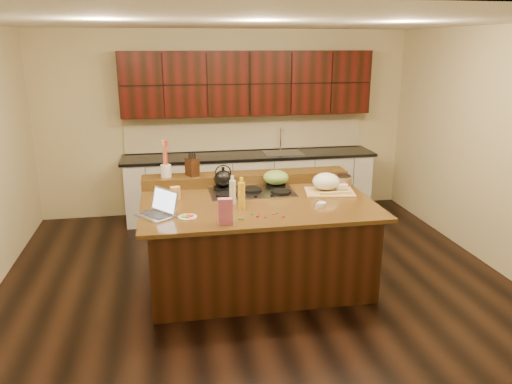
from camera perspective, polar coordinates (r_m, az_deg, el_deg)
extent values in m
cube|color=black|center=(5.56, 0.09, -10.11)|extent=(5.50, 5.00, 0.01)
cube|color=silver|center=(4.97, 0.11, 19.00)|extent=(5.50, 5.00, 0.01)
cube|color=#CBBC8E|center=(7.53, -3.42, 7.83)|extent=(5.50, 0.01, 2.70)
cube|color=#CBBC8E|center=(2.80, 9.63, -7.90)|extent=(5.50, 0.01, 2.70)
cube|color=#CBBC8E|center=(6.21, 26.02, 4.28)|extent=(0.01, 5.00, 2.70)
cube|color=black|center=(5.38, 0.10, -5.88)|extent=(2.22, 1.42, 0.88)
cube|color=black|center=(5.22, 0.10, -1.21)|extent=(2.40, 1.60, 0.04)
cube|color=black|center=(5.86, -1.15, 1.60)|extent=(2.40, 0.30, 0.12)
cube|color=gray|center=(5.49, -0.47, -0.02)|extent=(0.92, 0.52, 0.02)
cylinder|color=black|center=(5.57, -3.75, 0.42)|extent=(0.22, 0.22, 0.03)
cylinder|color=black|center=(5.67, 2.29, 0.73)|extent=(0.22, 0.22, 0.03)
cylinder|color=black|center=(5.32, -3.41, -0.35)|extent=(0.22, 0.22, 0.03)
cylinder|color=black|center=(5.42, 2.89, -0.01)|extent=(0.22, 0.22, 0.03)
cylinder|color=black|center=(5.49, -0.47, 0.21)|extent=(0.22, 0.22, 0.03)
cube|color=silver|center=(7.45, -0.69, 0.66)|extent=(3.60, 0.62, 0.90)
cube|color=black|center=(7.33, -0.70, 4.19)|extent=(3.70, 0.66, 0.04)
cube|color=gray|center=(7.43, 3.12, 4.45)|extent=(0.55, 0.42, 0.01)
cylinder|color=gray|center=(7.56, 2.82, 6.10)|extent=(0.02, 0.02, 0.36)
cube|color=black|center=(7.33, -0.93, 12.33)|extent=(3.60, 0.34, 0.90)
cube|color=#CBBC8E|center=(7.58, -1.11, 6.76)|extent=(3.60, 0.03, 0.50)
ellipsoid|color=black|center=(5.54, -3.77, 1.53)|extent=(0.27, 0.27, 0.19)
ellipsoid|color=olive|center=(5.64, 2.30, 1.67)|extent=(0.30, 0.30, 0.16)
cube|color=#B7B7BC|center=(4.84, -11.43, -2.67)|extent=(0.41, 0.42, 0.02)
cube|color=black|center=(4.83, -11.43, -2.55)|extent=(0.29, 0.32, 0.00)
cube|color=#B7B7BC|center=(4.87, -10.38, -0.96)|extent=(0.27, 0.32, 0.23)
cube|color=silver|center=(4.86, -10.45, -0.98)|extent=(0.24, 0.28, 0.19)
cylinder|color=yellow|center=(4.93, -1.66, -0.42)|extent=(0.07, 0.07, 0.27)
cylinder|color=silver|center=(5.07, -2.70, -0.04)|extent=(0.07, 0.07, 0.25)
cube|color=tan|center=(5.52, 8.41, -0.05)|extent=(0.58, 0.47, 0.02)
ellipsoid|color=white|center=(5.55, 8.03, 1.21)|extent=(0.30, 0.30, 0.19)
cube|color=#EDD872|center=(5.37, 7.89, -0.20)|extent=(0.11, 0.03, 0.03)
cube|color=#EDD872|center=(5.41, 9.03, -0.13)|extent=(0.11, 0.03, 0.03)
cube|color=#EDD872|center=(5.44, 10.16, -0.07)|extent=(0.11, 0.03, 0.03)
cylinder|color=gray|center=(5.53, 9.60, 0.13)|extent=(0.20, 0.08, 0.01)
cylinder|color=white|center=(5.06, 7.45, -1.42)|extent=(0.12, 0.12, 0.04)
cylinder|color=white|center=(5.68, 9.22, 0.51)|extent=(0.11, 0.11, 0.04)
cylinder|color=white|center=(5.74, 9.99, 0.65)|extent=(0.11, 0.11, 0.04)
cylinder|color=#996B3F|center=(5.88, 9.73, 1.26)|extent=(0.27, 0.27, 0.09)
cone|color=silver|center=(5.07, 7.04, -1.23)|extent=(0.08, 0.08, 0.07)
cube|color=#BD587A|center=(4.52, -3.53, -2.22)|extent=(0.13, 0.07, 0.24)
cylinder|color=white|center=(4.76, -7.84, -2.85)|extent=(0.18, 0.18, 0.01)
cube|color=#E2A04F|center=(5.30, -9.21, -0.14)|extent=(0.11, 0.09, 0.14)
cylinder|color=white|center=(5.76, -10.25, 2.40)|extent=(0.14, 0.14, 0.14)
cube|color=black|center=(5.75, -7.30, 2.87)|extent=(0.16, 0.20, 0.21)
ellipsoid|color=red|center=(4.72, 0.20, -2.79)|extent=(0.02, 0.02, 0.02)
ellipsoid|color=#198C26|center=(4.66, -1.90, -3.05)|extent=(0.02, 0.02, 0.02)
ellipsoid|color=red|center=(4.70, 1.10, -2.90)|extent=(0.02, 0.02, 0.02)
ellipsoid|color=#198C26|center=(4.65, -1.48, -3.11)|extent=(0.02, 0.02, 0.02)
ellipsoid|color=red|center=(4.78, 2.06, -2.55)|extent=(0.02, 0.02, 0.02)
ellipsoid|color=#198C26|center=(4.79, -0.42, -2.49)|extent=(0.02, 0.02, 0.02)
ellipsoid|color=red|center=(4.73, 0.15, -2.77)|extent=(0.02, 0.02, 0.02)
ellipsoid|color=#198C26|center=(4.82, 2.44, -2.38)|extent=(0.02, 0.02, 0.02)
ellipsoid|color=red|center=(4.72, 3.17, -2.83)|extent=(0.02, 0.02, 0.02)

